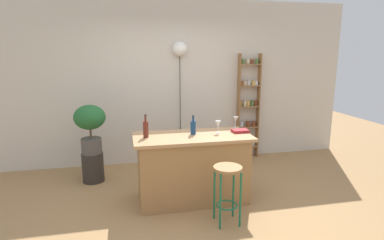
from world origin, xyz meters
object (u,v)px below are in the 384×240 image
object	(u,v)px
wine_glass_center	(218,124)
pendant_globe_light	(180,50)
plant_stool	(93,167)
cookbook	(240,131)
bottle_wine_red	(193,127)
bottle_spirits_clear	(146,129)
bar_stool	(227,182)
potted_plant	(90,124)
spice_shelf	(248,105)
wine_glass_left	(236,120)

from	to	relation	value
wine_glass_center	pendant_globe_light	world-z (taller)	pendant_globe_light
plant_stool	cookbook	xyz separation A→B (m)	(1.99, -0.88, 0.67)
bottle_wine_red	plant_stool	bearing A→B (deg)	147.67
bottle_wine_red	bottle_spirits_clear	world-z (taller)	bottle_spirits_clear
bar_stool	bottle_wine_red	distance (m)	0.89
bottle_wine_red	cookbook	bearing A→B (deg)	-2.17
potted_plant	wine_glass_center	size ratio (longest dim) A/B	4.44
wine_glass_center	potted_plant	bearing A→B (deg)	152.95
bar_stool	bottle_spirits_clear	size ratio (longest dim) A/B	2.32
bar_stool	pendant_globe_light	bearing A→B (deg)	93.65
spice_shelf	wine_glass_center	world-z (taller)	spice_shelf
spice_shelf	potted_plant	size ratio (longest dim) A/B	2.61
plant_stool	wine_glass_center	xyz separation A→B (m)	(1.69, -0.86, 0.77)
plant_stool	bottle_wine_red	distance (m)	1.78
plant_stool	wine_glass_left	bearing A→B (deg)	-17.94
wine_glass_center	bottle_spirits_clear	bearing A→B (deg)	-178.75
cookbook	pendant_globe_light	xyz separation A→B (m)	(-0.54, 1.52, 1.06)
bar_stool	cookbook	size ratio (longest dim) A/B	3.23
bottle_wine_red	bottle_spirits_clear	bearing A→B (deg)	-177.71
potted_plant	bottle_spirits_clear	size ratio (longest dim) A/B	2.49
spice_shelf	bar_stool	bearing A→B (deg)	-117.12
potted_plant	pendant_globe_light	distance (m)	1.91
bar_stool	bottle_spirits_clear	xyz separation A→B (m)	(-0.85, 0.69, 0.49)
wine_glass_center	cookbook	xyz separation A→B (m)	(0.30, -0.02, -0.10)
bottle_spirits_clear	wine_glass_left	bearing A→B (deg)	10.47
bar_stool	cookbook	bearing A→B (deg)	60.10
pendant_globe_light	bar_stool	bearing A→B (deg)	-86.35
spice_shelf	wine_glass_left	bearing A→B (deg)	-119.10
potted_plant	pendant_globe_light	xyz separation A→B (m)	(1.46, 0.63, 1.07)
spice_shelf	plant_stool	distance (m)	2.88
wine_glass_center	cookbook	distance (m)	0.32
plant_stool	wine_glass_left	world-z (taller)	wine_glass_left
cookbook	wine_glass_center	bearing A→B (deg)	174.23
bottle_spirits_clear	pendant_globe_light	xyz separation A→B (m)	(0.70, 1.52, 0.97)
potted_plant	bottle_wine_red	distance (m)	1.61
plant_stool	wine_glass_left	xyz separation A→B (m)	(2.01, -0.65, 0.77)
spice_shelf	bottle_spirits_clear	xyz separation A→B (m)	(-1.96, -1.49, 0.01)
potted_plant	wine_glass_left	world-z (taller)	potted_plant
wine_glass_left	wine_glass_center	xyz separation A→B (m)	(-0.32, -0.21, 0.00)
bottle_wine_red	wine_glass_left	xyz separation A→B (m)	(0.65, 0.21, 0.02)
bottle_wine_red	wine_glass_center	bearing A→B (deg)	-0.65
potted_plant	wine_glass_left	xyz separation A→B (m)	(2.01, -0.65, 0.10)
bar_stool	wine_glass_left	size ratio (longest dim) A/B	4.14
spice_shelf	potted_plant	xyz separation A→B (m)	(-2.71, -0.61, -0.09)
wine_glass_center	pendant_globe_light	distance (m)	1.80
plant_stool	potted_plant	world-z (taller)	potted_plant
bottle_wine_red	wine_glass_left	bearing A→B (deg)	17.73
wine_glass_center	cookbook	bearing A→B (deg)	-3.85
bar_stool	spice_shelf	xyz separation A→B (m)	(1.12, 2.18, 0.48)
spice_shelf	cookbook	size ratio (longest dim) A/B	9.07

